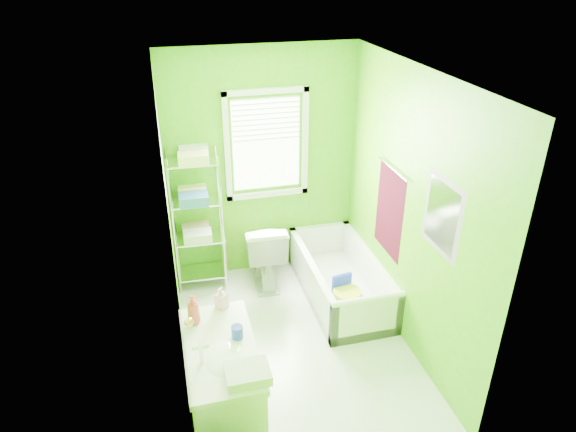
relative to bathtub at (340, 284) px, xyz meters
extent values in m
plane|color=silver|center=(-0.68, -0.64, -0.16)|extent=(2.90, 2.90, 0.00)
cube|color=#439707|center=(-0.68, 0.81, 1.14)|extent=(2.10, 0.04, 2.60)
cube|color=#439707|center=(-0.68, -2.09, 1.14)|extent=(2.10, 0.04, 2.60)
cube|color=#439707|center=(-1.73, -0.64, 1.14)|extent=(0.04, 2.90, 2.60)
cube|color=#439707|center=(0.37, -0.64, 1.14)|extent=(0.04, 2.90, 2.60)
cube|color=white|center=(-0.68, -0.64, 2.44)|extent=(2.10, 2.90, 0.04)
cube|color=white|center=(-0.63, 0.80, 1.39)|extent=(0.74, 0.01, 1.01)
cube|color=white|center=(-0.63, 0.78, 0.81)|extent=(0.92, 0.05, 0.06)
cube|color=white|center=(-0.63, 0.78, 1.97)|extent=(0.92, 0.05, 0.06)
cube|color=white|center=(-1.06, 0.78, 1.39)|extent=(0.06, 0.05, 1.22)
cube|color=white|center=(-0.20, 0.78, 1.39)|extent=(0.06, 0.05, 1.22)
cube|color=white|center=(-0.63, 0.78, 1.68)|extent=(0.72, 0.02, 0.50)
cube|color=white|center=(-1.72, -1.64, 0.84)|extent=(0.02, 0.80, 2.00)
sphere|color=gold|center=(-1.68, -1.31, 0.84)|extent=(0.07, 0.07, 0.07)
cube|color=#3B0615|center=(0.36, -0.29, 0.99)|extent=(0.02, 0.58, 0.90)
cylinder|color=silver|center=(0.34, -0.29, 1.44)|extent=(0.02, 0.62, 0.02)
cube|color=#CC5972|center=(0.36, -1.19, 1.39)|extent=(0.02, 0.54, 0.64)
cube|color=white|center=(0.35, -1.19, 1.39)|extent=(0.01, 0.44, 0.54)
cube|color=white|center=(0.00, 0.02, -0.11)|extent=(0.74, 1.59, 0.11)
cube|color=white|center=(-0.33, 0.02, 0.08)|extent=(0.07, 1.59, 0.48)
cube|color=white|center=(0.33, 0.02, 0.08)|extent=(0.07, 1.59, 0.48)
cube|color=white|center=(0.00, -0.74, 0.08)|extent=(0.74, 0.07, 0.48)
cube|color=white|center=(0.00, 0.78, 0.08)|extent=(0.74, 0.07, 0.48)
cylinder|color=white|center=(0.00, -0.74, 0.31)|extent=(0.74, 0.07, 0.07)
cylinder|color=#132CB7|center=(0.00, -0.21, -0.03)|extent=(0.32, 0.32, 0.06)
cylinder|color=yellow|center=(0.00, -0.21, 0.02)|extent=(0.30, 0.30, 0.05)
cube|color=#132CB7|center=(-0.02, -0.09, 0.07)|extent=(0.23, 0.07, 0.20)
imported|color=white|center=(-0.75, 0.50, 0.24)|extent=(0.50, 0.81, 0.80)
cube|color=white|center=(-1.48, -1.38, 0.21)|extent=(0.51, 1.01, 0.74)
cube|color=silver|center=(-1.48, -1.38, 0.60)|extent=(0.54, 1.04, 0.05)
ellipsoid|color=white|center=(-1.46, -1.52, 0.59)|extent=(0.35, 0.45, 0.12)
cylinder|color=silver|center=(-1.62, -1.52, 0.69)|extent=(0.03, 0.03, 0.16)
cylinder|color=silver|center=(-1.62, -1.52, 0.76)|extent=(0.12, 0.02, 0.02)
imported|color=#E64353|center=(-1.63, -1.05, 0.75)|extent=(0.14, 0.14, 0.26)
imported|color=#ED99CD|center=(-1.39, -0.91, 0.72)|extent=(0.12, 0.12, 0.19)
cylinder|color=#1C37B7|center=(-1.33, -1.31, 0.67)|extent=(0.09, 0.09, 0.10)
cube|color=silver|center=(-1.33, -1.74, 0.66)|extent=(0.31, 0.24, 0.08)
cylinder|color=silver|center=(-1.71, 0.48, 0.64)|extent=(0.02, 0.02, 1.60)
cylinder|color=silver|center=(-1.69, 0.79, 0.64)|extent=(0.02, 0.02, 1.60)
cylinder|color=silver|center=(-1.20, 0.46, 0.64)|extent=(0.02, 0.02, 1.60)
cylinder|color=silver|center=(-1.18, 0.77, 0.64)|extent=(0.02, 0.02, 1.60)
cube|color=silver|center=(-1.44, 0.63, -0.01)|extent=(0.55, 0.36, 0.02)
cube|color=silver|center=(-1.44, 0.63, 0.44)|extent=(0.55, 0.36, 0.02)
cube|color=silver|center=(-1.44, 0.63, 0.89)|extent=(0.55, 0.36, 0.02)
cube|color=silver|center=(-1.44, 0.63, 1.34)|extent=(0.55, 0.36, 0.02)
cube|color=#FBE099|center=(-1.43, 0.53, 1.40)|extent=(0.31, 0.21, 0.11)
cube|color=silver|center=(-1.41, 0.75, 1.40)|extent=(0.31, 0.21, 0.11)
cube|color=#3063AE|center=(-1.47, 0.53, 0.95)|extent=(0.31, 0.21, 0.11)
cube|color=#FBE099|center=(-1.46, 0.75, 0.95)|extent=(0.31, 0.21, 0.11)
cube|color=silver|center=(-1.46, 0.55, 0.50)|extent=(0.31, 0.21, 0.11)
cube|color=pink|center=(-1.46, 0.76, 0.50)|extent=(0.31, 0.21, 0.11)
cube|color=pink|center=(-1.18, 0.61, 0.18)|extent=(0.04, 0.28, 0.50)
camera|label=1|loc=(-1.72, -4.36, 3.25)|focal=32.00mm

